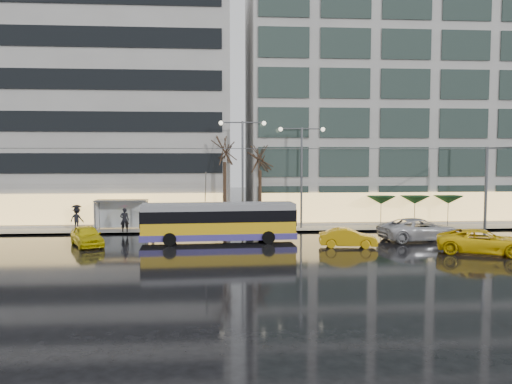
{
  "coord_description": "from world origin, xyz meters",
  "views": [
    {
      "loc": [
        0.11,
        -31.04,
        6.17
      ],
      "look_at": [
        2.71,
        5.0,
        3.63
      ],
      "focal_mm": 35.0,
      "sensor_mm": 36.0,
      "label": 1
    }
  ],
  "objects": [
    {
      "name": "tree_a",
      "position": [
        0.5,
        11.0,
        7.09
      ],
      "size": [
        3.2,
        3.2,
        8.4
      ],
      "color": "black",
      "rests_on": "sidewalk"
    },
    {
      "name": "parasol_c",
      "position": [
        20.0,
        11.0,
        2.45
      ],
      "size": [
        2.5,
        2.5,
        2.65
      ],
      "color": "#595B60",
      "rests_on": "sidewalk"
    },
    {
      "name": "bus_shelter",
      "position": [
        -8.38,
        10.69,
        1.96
      ],
      "size": [
        4.2,
        1.6,
        2.51
      ],
      "color": "#595B60",
      "rests_on": "sidewalk"
    },
    {
      "name": "tree_b",
      "position": [
        3.5,
        11.2,
        6.4
      ],
      "size": [
        3.2,
        3.2,
        7.7
      ],
      "color": "black",
      "rests_on": "sidewalk"
    },
    {
      "name": "sidewalk",
      "position": [
        2.0,
        14.0,
        0.07
      ],
      "size": [
        80.0,
        10.0,
        0.15
      ],
      "primitive_type": "cube",
      "color": "gray",
      "rests_on": "ground"
    },
    {
      "name": "parasol_a",
      "position": [
        14.0,
        11.0,
        2.45
      ],
      "size": [
        2.5,
        2.5,
        2.65
      ],
      "color": "#595B60",
      "rests_on": "sidewalk"
    },
    {
      "name": "taxi_b",
      "position": [
        8.83,
        2.25,
        0.65
      ],
      "size": [
        4.07,
        1.92,
        1.29
      ],
      "primitive_type": "imported",
      "rotation": [
        0.0,
        0.0,
        1.42
      ],
      "color": "#CE960A",
      "rests_on": "ground"
    },
    {
      "name": "taxi_a",
      "position": [
        -9.13,
        3.96,
        0.71
      ],
      "size": [
        3.37,
        4.5,
        1.43
      ],
      "primitive_type": "imported",
      "rotation": [
        0.0,
        0.0,
        0.46
      ],
      "color": "#DAC70B",
      "rests_on": "ground"
    },
    {
      "name": "building_right",
      "position": [
        19.0,
        19.0,
        12.65
      ],
      "size": [
        32.0,
        14.0,
        25.0
      ],
      "primitive_type": "cube",
      "color": "#9D9A96",
      "rests_on": "sidewalk"
    },
    {
      "name": "catenary",
      "position": [
        1.0,
        7.94,
        4.25
      ],
      "size": [
        42.24,
        5.12,
        7.0
      ],
      "color": "#595B60",
      "rests_on": "ground"
    },
    {
      "name": "pedestrian_a",
      "position": [
        -7.57,
        9.4,
        1.56
      ],
      "size": [
        1.14,
        1.16,
        2.19
      ],
      "color": "black",
      "rests_on": "sidewalk"
    },
    {
      "name": "trolleybus",
      "position": [
        -0.0,
        4.87,
        1.39
      ],
      "size": [
        11.16,
        4.48,
        5.13
      ],
      "color": "yellow",
      "rests_on": "ground"
    },
    {
      "name": "street_lamp_far",
      "position": [
        7.0,
        10.8,
        5.71
      ],
      "size": [
        3.96,
        0.36,
        8.53
      ],
      "color": "#595B60",
      "rests_on": "sidewalk"
    },
    {
      "name": "pedestrian_b",
      "position": [
        -5.7,
        12.08,
        0.99
      ],
      "size": [
        1.01,
        0.93,
        1.68
      ],
      "color": "black",
      "rests_on": "sidewalk"
    },
    {
      "name": "ground",
      "position": [
        0.0,
        0.0,
        0.0
      ],
      "size": [
        140.0,
        140.0,
        0.0
      ],
      "primitive_type": "plane",
      "color": "black",
      "rests_on": "ground"
    },
    {
      "name": "taxi_c",
      "position": [
        16.82,
        -0.68,
        0.78
      ],
      "size": [
        6.15,
        4.64,
        1.55
      ],
      "primitive_type": "imported",
      "rotation": [
        0.0,
        0.0,
        1.15
      ],
      "color": "yellow",
      "rests_on": "ground"
    },
    {
      "name": "parasol_b",
      "position": [
        17.0,
        11.0,
        2.45
      ],
      "size": [
        2.5,
        2.5,
        2.65
      ],
      "color": "#595B60",
      "rests_on": "sidewalk"
    },
    {
      "name": "street_lamp_near",
      "position": [
        2.0,
        10.8,
        5.99
      ],
      "size": [
        3.96,
        0.36,
        9.03
      ],
      "color": "#595B60",
      "rests_on": "sidewalk"
    },
    {
      "name": "sedan_silver",
      "position": [
        14.77,
        4.52,
        0.83
      ],
      "size": [
        6.31,
        3.64,
        1.65
      ],
      "primitive_type": "imported",
      "rotation": [
        0.0,
        0.0,
        1.73
      ],
      "color": "silver",
      "rests_on": "ground"
    },
    {
      "name": "building_left",
      "position": [
        -16.0,
        19.0,
        11.15
      ],
      "size": [
        34.0,
        14.0,
        22.0
      ],
      "primitive_type": "cube",
      "color": "#9D9A96",
      "rests_on": "sidewalk"
    },
    {
      "name": "kerb",
      "position": [
        2.0,
        9.05,
        0.07
      ],
      "size": [
        80.0,
        0.1,
        0.15
      ],
      "primitive_type": "cube",
      "color": "slate",
      "rests_on": "ground"
    },
    {
      "name": "pedestrian_c",
      "position": [
        -11.76,
        10.96,
        1.28
      ],
      "size": [
        1.35,
        1.03,
        2.11
      ],
      "color": "black",
      "rests_on": "sidewalk"
    }
  ]
}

